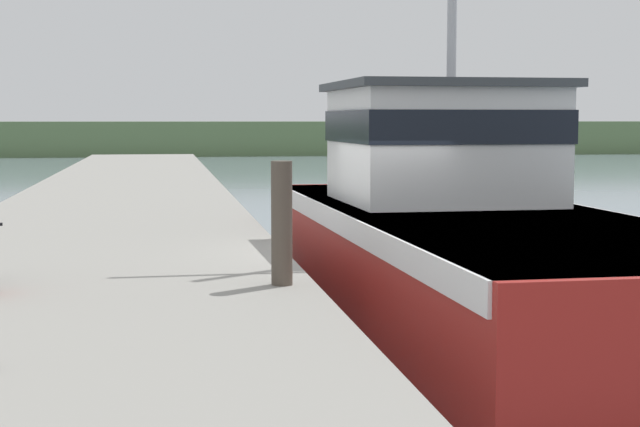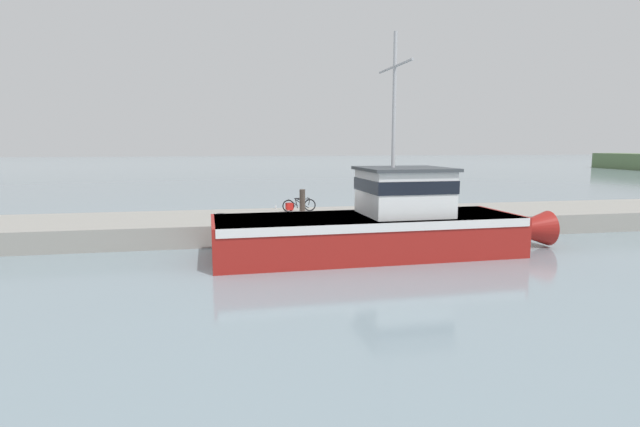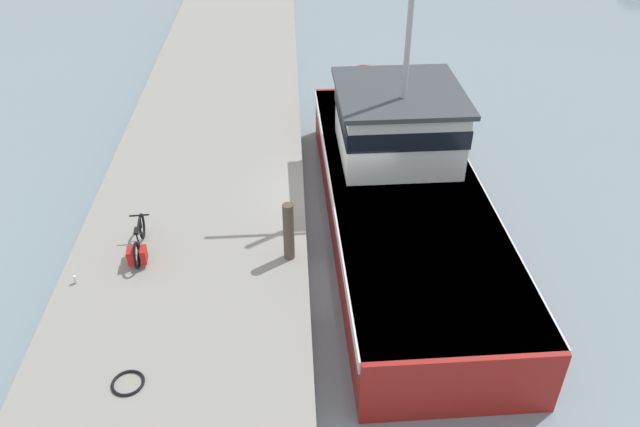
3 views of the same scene
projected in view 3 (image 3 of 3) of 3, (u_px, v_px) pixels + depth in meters
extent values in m
plane|color=gray|center=(339.00, 218.00, 16.83)|extent=(320.00, 320.00, 0.00)
cube|color=gray|center=(203.00, 208.00, 16.42)|extent=(5.36, 80.00, 0.91)
cube|color=maroon|center=(403.00, 208.00, 15.86)|extent=(3.93, 11.70, 1.53)
cone|color=maroon|center=(367.00, 96.00, 21.47)|extent=(1.50, 2.12, 1.45)
cube|color=white|center=(405.00, 188.00, 15.51)|extent=(4.00, 11.47, 0.31)
cube|color=white|center=(397.00, 125.00, 16.12)|extent=(3.00, 3.10, 1.70)
cube|color=black|center=(398.00, 114.00, 15.95)|extent=(3.06, 3.17, 0.48)
cube|color=#3D4247|center=(400.00, 92.00, 15.60)|extent=(3.24, 3.35, 0.12)
torus|color=black|center=(137.00, 255.00, 13.56)|extent=(0.10, 0.61, 0.61)
torus|color=black|center=(142.00, 226.00, 14.45)|extent=(0.10, 0.61, 0.61)
cylinder|color=black|center=(138.00, 253.00, 13.74)|extent=(0.07, 0.37, 0.17)
cylinder|color=black|center=(138.00, 241.00, 13.84)|extent=(0.05, 0.15, 0.46)
cylinder|color=black|center=(137.00, 243.00, 13.66)|extent=(0.08, 0.49, 0.35)
cylinder|color=black|center=(140.00, 234.00, 14.07)|extent=(0.09, 0.69, 0.47)
cylinder|color=black|center=(138.00, 224.00, 13.99)|extent=(0.08, 0.57, 0.05)
cylinder|color=black|center=(141.00, 222.00, 14.34)|extent=(0.04, 0.10, 0.31)
cylinder|color=black|center=(139.00, 215.00, 14.19)|extent=(0.44, 0.08, 0.04)
cube|color=black|center=(136.00, 231.00, 13.71)|extent=(0.12, 0.25, 0.05)
cube|color=red|center=(131.00, 256.00, 13.60)|extent=(0.15, 0.33, 0.33)
cube|color=red|center=(144.00, 255.00, 13.63)|extent=(0.15, 0.33, 0.33)
cylinder|color=#51473D|center=(289.00, 232.00, 13.59)|extent=(0.24, 0.24, 1.41)
torus|color=black|center=(128.00, 383.00, 11.04)|extent=(0.59, 0.59, 0.05)
cylinder|color=silver|center=(75.00, 280.00, 13.22)|extent=(0.07, 0.07, 0.19)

